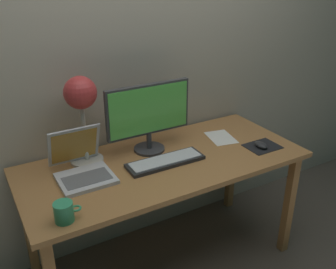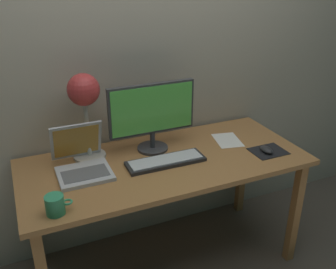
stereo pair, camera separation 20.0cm
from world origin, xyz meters
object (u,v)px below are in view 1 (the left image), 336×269
object	(u,v)px
keyboard_main	(165,161)
mouse	(261,145)
monitor	(149,113)
coffee_mug	(64,212)
laptop	(80,163)
desk_lamp	(81,100)

from	to	relation	value
keyboard_main	mouse	distance (m)	0.60
monitor	mouse	xyz separation A→B (m)	(0.59, -0.31, -0.21)
monitor	keyboard_main	world-z (taller)	monitor
keyboard_main	coffee_mug	xyz separation A→B (m)	(-0.63, -0.23, 0.03)
laptop	mouse	distance (m)	1.06
desk_lamp	mouse	distance (m)	1.08
coffee_mug	mouse	bearing A→B (deg)	4.93
keyboard_main	mouse	bearing A→B (deg)	-11.77
monitor	mouse	world-z (taller)	monitor
keyboard_main	mouse	world-z (taller)	mouse
mouse	desk_lamp	bearing A→B (deg)	159.42
keyboard_main	monitor	bearing A→B (deg)	91.38
monitor	coffee_mug	xyz separation A→B (m)	(-0.62, -0.41, -0.19)
keyboard_main	laptop	distance (m)	0.46
coffee_mug	keyboard_main	bearing A→B (deg)	19.92
coffee_mug	laptop	bearing A→B (deg)	61.90
laptop	mouse	xyz separation A→B (m)	(1.03, -0.24, -0.05)
monitor	keyboard_main	distance (m)	0.29
monitor	coffee_mug	bearing A→B (deg)	-146.44
laptop	coffee_mug	xyz separation A→B (m)	(-0.19, -0.35, -0.02)
monitor	keyboard_main	bearing A→B (deg)	-88.62
laptop	desk_lamp	distance (m)	0.32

